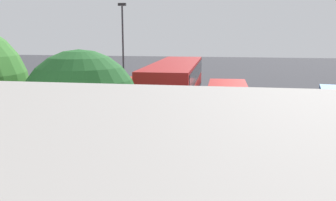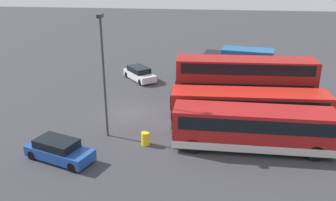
% 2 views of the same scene
% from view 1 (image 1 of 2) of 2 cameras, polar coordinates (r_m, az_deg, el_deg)
% --- Properties ---
extents(ground_plane, '(140.00, 140.00, 0.00)m').
position_cam_1_polar(ground_plane, '(32.30, 0.29, -0.76)').
color(ground_plane, '#38383D').
extents(bus_single_deck_near_end, '(2.89, 10.88, 2.95)m').
position_cam_1_polar(bus_single_deck_near_end, '(22.48, 9.32, -1.63)').
color(bus_single_deck_near_end, '#B71411').
rests_on(bus_single_deck_near_end, ground).
extents(bus_double_decker_second, '(3.01, 11.82, 4.55)m').
position_cam_1_polar(bus_double_decker_second, '(22.34, 1.17, 0.59)').
color(bus_double_decker_second, '#A51919').
rests_on(bus_double_decker_second, ground).
extents(bus_single_deck_third, '(3.03, 12.11, 2.95)m').
position_cam_1_polar(bus_single_deck_third, '(23.26, -8.07, -1.19)').
color(bus_single_deck_third, red).
rests_on(bus_single_deck_third, ground).
extents(bus_single_deck_fourth, '(2.73, 10.95, 2.95)m').
position_cam_1_polar(bus_single_deck_fourth, '(24.63, -15.93, -0.85)').
color(bus_single_deck_fourth, '#A51919').
rests_on(bus_single_deck_fourth, ground).
extents(car_hatchback_silver, '(4.54, 4.16, 1.43)m').
position_cam_1_polar(car_hatchback_silver, '(33.03, 16.48, 0.29)').
color(car_hatchback_silver, silver).
rests_on(car_hatchback_silver, ground).
extents(car_small_green, '(3.22, 4.88, 1.43)m').
position_cam_1_polar(car_small_green, '(37.40, -11.54, 1.65)').
color(car_small_green, '#1E479E').
rests_on(car_small_green, ground).
extents(lamp_post_tall, '(0.70, 0.30, 8.96)m').
position_cam_1_polar(lamp_post_tall, '(33.67, -7.07, 8.49)').
color(lamp_post_tall, '#38383D').
rests_on(lamp_post_tall, ground).
extents(waste_bin_yellow, '(0.60, 0.60, 0.95)m').
position_cam_1_polar(waste_bin_yellow, '(31.62, -10.41, -0.30)').
color(waste_bin_yellow, yellow).
rests_on(waste_bin_yellow, ground).
extents(tree_leftmost, '(3.95, 3.95, 5.76)m').
position_cam_1_polar(tree_leftmost, '(12.60, -13.42, -1.25)').
color(tree_leftmost, '#4C3823').
rests_on(tree_leftmost, ground).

